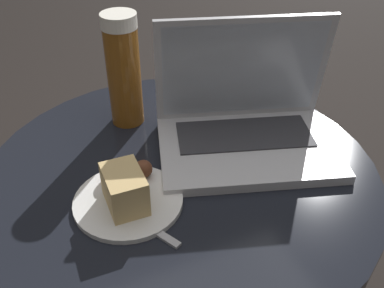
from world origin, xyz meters
TOP-DOWN VIEW (x-y plane):
  - table at (0.00, 0.00)m, footprint 0.71×0.71m
  - laptop at (0.15, 0.02)m, footprint 0.38×0.32m
  - beer_glass at (-0.03, 0.20)m, footprint 0.07×0.07m
  - snack_plate at (-0.11, -0.04)m, footprint 0.18×0.18m
  - fork at (-0.13, -0.06)m, footprint 0.10×0.19m

SIDE VIEW (x-z plane):
  - table at x=0.00m, z-range 0.13..0.68m
  - fork at x=-0.13m, z-range 0.56..0.56m
  - snack_plate at x=-0.11m, z-range 0.54..0.62m
  - laptop at x=0.15m, z-range 0.49..0.72m
  - beer_glass at x=-0.03m, z-range 0.56..0.78m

